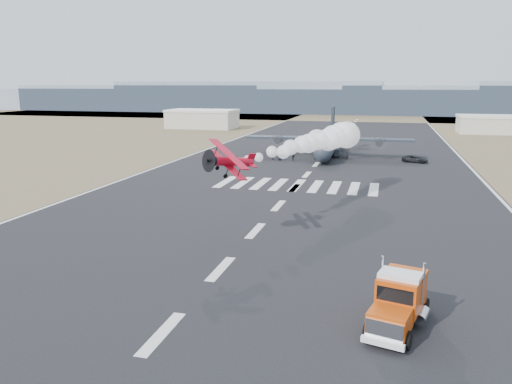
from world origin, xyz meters
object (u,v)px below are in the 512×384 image
at_px(aerobatic_biplane, 230,161).
at_px(transport_aircraft, 329,144).
at_px(support_vehicle, 415,159).
at_px(crew_c, 315,156).
at_px(crew_d, 293,156).
at_px(crew_e, 280,156).
at_px(semi_truck, 399,300).
at_px(hangar_left, 202,119).
at_px(crew_h, 328,159).
at_px(hangar_right, 491,124).
at_px(crew_g, 315,155).
at_px(crew_f, 273,155).
at_px(crew_b, 319,155).
at_px(crew_a, 347,156).

distance_m(aerobatic_biplane, transport_aircraft, 65.05).
height_order(support_vehicle, crew_c, crew_c).
height_order(crew_d, crew_e, crew_d).
distance_m(semi_truck, support_vehicle, 74.86).
distance_m(support_vehicle, crew_e, 28.03).
distance_m(crew_c, crew_e, 7.67).
distance_m(hangar_left, crew_c, 83.78).
distance_m(semi_truck, crew_c, 75.13).
distance_m(semi_truck, crew_h, 70.41).
relative_size(transport_aircraft, crew_e, 20.98).
relative_size(hangar_left, crew_c, 14.62).
height_order(semi_truck, crew_h, semi_truck).
distance_m(crew_c, crew_d, 5.10).
xyz_separation_m(support_vehicle, crew_d, (-24.76, -4.38, 0.22)).
xyz_separation_m(support_vehicle, crew_h, (-17.40, -5.51, 0.11)).
height_order(hangar_left, hangar_right, hangar_left).
bearing_deg(transport_aircraft, crew_h, -86.04).
bearing_deg(hangar_right, crew_g, -123.28).
bearing_deg(crew_c, crew_h, -136.40).
bearing_deg(crew_f, aerobatic_biplane, 158.41).
bearing_deg(hangar_left, crew_d, -56.19).
distance_m(transport_aircraft, crew_e, 13.28).
xyz_separation_m(hangar_left, semi_truck, (66.89, -139.98, -1.53)).
xyz_separation_m(crew_c, crew_g, (0.13, -0.18, 0.07)).
relative_size(crew_d, crew_h, 1.13).
height_order(support_vehicle, crew_f, crew_f).
bearing_deg(crew_h, hangar_right, 156.91).
height_order(crew_e, crew_g, crew_g).
distance_m(support_vehicle, crew_b, 19.93).
bearing_deg(hangar_right, support_vehicle, -110.73).
bearing_deg(crew_b, hangar_left, 69.21).
xyz_separation_m(crew_b, crew_f, (-9.41, -3.81, 0.10)).
bearing_deg(crew_g, semi_truck, 96.67).
bearing_deg(crew_e, crew_a, 28.27).
bearing_deg(crew_d, hangar_left, 107.84).
bearing_deg(crew_f, semi_truck, 169.20).
bearing_deg(semi_truck, crew_g, 116.67).
relative_size(aerobatic_biplane, support_vehicle, 1.14).
height_order(crew_a, crew_g, crew_g).
bearing_deg(crew_h, crew_f, -92.64).
bearing_deg(crew_b, crew_c, -172.80).
distance_m(crew_g, crew_h, 5.07).
bearing_deg(support_vehicle, crew_c, 111.19).
distance_m(hangar_right, aerobatic_biplane, 138.64).
bearing_deg(hangar_right, transport_aircraft, -124.57).
relative_size(crew_e, crew_h, 1.05).
bearing_deg(hangar_left, crew_a, -48.60).
bearing_deg(support_vehicle, crew_h, 125.02).
bearing_deg(crew_c, crew_e, 119.17).
height_order(transport_aircraft, crew_c, transport_aircraft).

